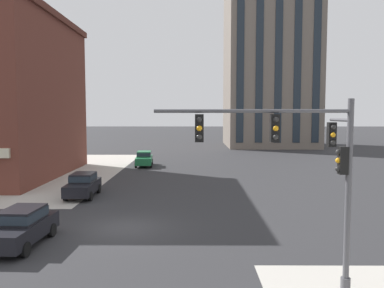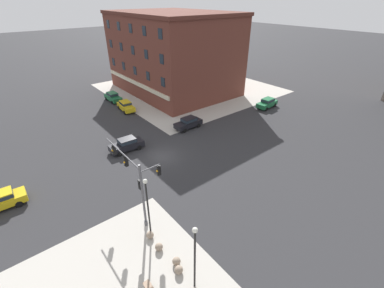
{
  "view_description": "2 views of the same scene",
  "coord_description": "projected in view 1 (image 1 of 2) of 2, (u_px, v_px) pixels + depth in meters",
  "views": [
    {
      "loc": [
        3.65,
        -19.88,
        5.94
      ],
      "look_at": [
        3.49,
        7.07,
        3.84
      ],
      "focal_mm": 36.54,
      "sensor_mm": 36.0,
      "label": 1
    },
    {
      "loc": [
        24.12,
        -14.41,
        17.74
      ],
      "look_at": [
        4.95,
        0.95,
        3.67
      ],
      "focal_mm": 24.31,
      "sensor_mm": 36.0,
      "label": 2
    }
  ],
  "objects": [
    {
      "name": "car_main_southbound_far",
      "position": [
        83.0,
        184.0,
        27.92
      ],
      "size": [
        2.0,
        4.46,
        1.68
      ],
      "color": "black",
      "rests_on": "ground"
    },
    {
      "name": "traffic_signal_main",
      "position": [
        309.0,
        164.0,
        12.88
      ],
      "size": [
        6.5,
        2.09,
        6.43
      ],
      "color": "#4C4C51",
      "rests_on": "ground"
    },
    {
      "name": "ground_plane",
      "position": [
        124.0,
        228.0,
        20.3
      ],
      "size": [
        320.0,
        320.0,
        0.0
      ],
      "primitive_type": "plane",
      "color": "#2D2D30"
    },
    {
      "name": "car_cross_eastbound",
      "position": [
        22.0,
        225.0,
        17.57
      ],
      "size": [
        2.03,
        4.47,
        1.68
      ],
      "color": "black",
      "rests_on": "ground"
    },
    {
      "name": "car_cross_westbound",
      "position": [
        144.0,
        158.0,
        44.14
      ],
      "size": [
        2.14,
        4.52,
        1.68
      ],
      "color": "#1E6B3D",
      "rests_on": "ground"
    }
  ]
}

